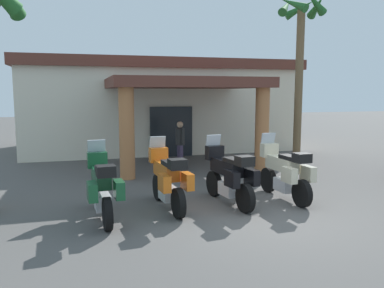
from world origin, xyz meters
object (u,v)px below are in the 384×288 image
Objects in this scene: motorcycle_black at (229,176)px; motorcycle_cream at (285,172)px; palm_tree_near_portico at (301,40)px; motorcycle_green at (102,187)px; pedestrian at (180,141)px; motel_building at (158,104)px; motorcycle_orange at (168,179)px.

motorcycle_black is 1.50m from motorcycle_cream.
palm_tree_near_portico is at bearing -36.59° from motorcycle_cream.
pedestrian is at bearing -34.20° from motorcycle_green.
palm_tree_near_portico is (5.31, 0.98, 3.82)m from pedestrian.
motel_building reaches higher than motorcycle_orange.
motorcycle_black is at bearing -132.60° from palm_tree_near_portico.
motorcycle_green is at bearing 90.97° from motorcycle_cream.
motorcycle_cream is at bearing -97.03° from motorcycle_black.
motorcycle_green is 11.12m from palm_tree_near_portico.
pedestrian is (-1.48, 4.81, 0.26)m from motorcycle_cream.
pedestrian is at bearing 14.01° from motorcycle_cream.
motel_building is 5.66× the size of motorcycle_black.
motel_building is at bearing -102.43° from pedestrian.
motorcycle_green is 5.96m from pedestrian.
motorcycle_cream is at bearing -83.13° from motel_building.
motorcycle_black is 1.00× the size of motorcycle_cream.
motel_building is 11.22m from motorcycle_green.
motorcycle_green and motorcycle_orange have the same top height.
pedestrian reaches higher than motorcycle_cream.
pedestrian is at bearing -7.80° from motorcycle_black.
palm_tree_near_portico reaches higher than motorcycle_green.
motel_building is 5.63m from pedestrian.
pedestrian is (1.53, 4.79, 0.26)m from motorcycle_orange.
motel_building is at bearing -20.96° from motorcycle_green.
motorcycle_cream is at bearing -123.51° from palm_tree_near_portico.
motel_building is at bearing 3.50° from motorcycle_cream.
motorcycle_green is at bearing -107.05° from motel_building.
motel_building is 10.42m from motorcycle_black.
motel_building is 10.55m from motorcycle_orange.
motorcycle_green is at bearing 88.30° from motorcycle_black.
motorcycle_orange and motorcycle_cream have the same top height.
motel_building reaches higher than motorcycle_black.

